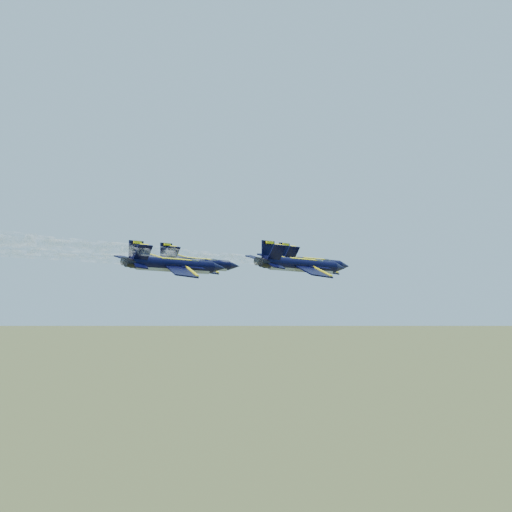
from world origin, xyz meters
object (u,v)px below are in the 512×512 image
Objects in this scene: jet_lead at (313,263)px; jet_left at (198,263)px; jet_slot at (175,265)px; jet_right at (302,265)px.

jet_lead and jet_left have the same top height.
jet_lead is at bearing 47.43° from jet_left.
jet_slot is (-6.10, -22.08, 0.00)m from jet_lead.
jet_lead is 1.00× the size of jet_left.
jet_lead is 15.97m from jet_left.
jet_left is at bearing -132.57° from jet_lead.
jet_left and jet_slot have the same top height.
jet_lead is at bearing 130.31° from jet_right.
jet_right is 1.00× the size of jet_slot.
jet_right is at bearing 0.84° from jet_left.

